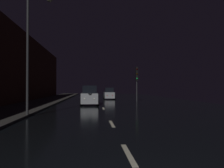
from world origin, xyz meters
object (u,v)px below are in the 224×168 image
streetlamp_overhead (34,37)px  car_distant_taillights (109,94)px  car_approaching_headlights (90,96)px  traffic_light_far_right (137,77)px

streetlamp_overhead → car_distant_taillights: bearing=73.7°
car_distant_taillights → car_approaching_headlights: bearing=166.0°
streetlamp_overhead → car_distant_taillights: (6.53, 22.37, -4.34)m
traffic_light_far_right → streetlamp_overhead: bearing=-32.0°
traffic_light_far_right → car_approaching_headlights: (-6.31, -5.36, -2.44)m
traffic_light_far_right → car_distant_taillights: (-3.28, 6.85, -2.54)m
streetlamp_overhead → car_distant_taillights: size_ratio=2.12×
traffic_light_far_right → car_distant_taillights: traffic_light_far_right is taller
streetlamp_overhead → car_approaching_headlights: bearing=71.0°
traffic_light_far_right → car_approaching_headlights: 8.63m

